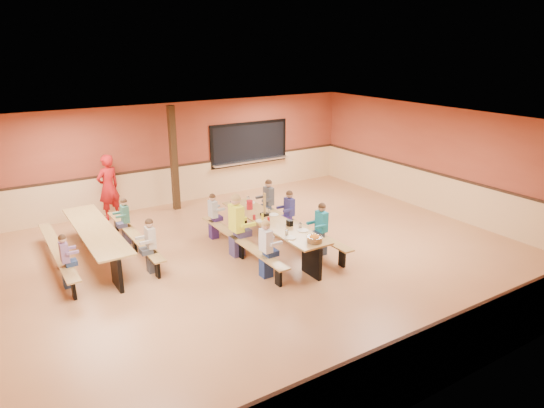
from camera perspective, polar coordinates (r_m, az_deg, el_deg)
ground at (r=10.90m, az=-1.45°, el=-6.72°), size 12.00×12.00×0.00m
room_envelope at (r=10.62m, az=-1.48°, el=-3.35°), size 12.04×10.04×3.02m
kitchen_pass_through at (r=15.77m, az=-2.67°, el=6.92°), size 2.78×0.28×1.38m
structural_post at (r=14.11m, az=-11.48°, el=5.24°), size 0.18×0.18×3.00m
cafeteria_table_main at (r=11.25m, az=-0.01°, el=-2.98°), size 1.91×3.70×0.74m
cafeteria_table_second at (r=11.44m, az=-19.95°, el=-3.76°), size 1.91×3.70×0.74m
seated_child_white_left at (r=9.97m, az=-0.72°, el=-5.34°), size 0.38×0.31×1.23m
seated_adult_yellow at (r=10.94m, az=-4.19°, el=-2.57°), size 0.48×0.39×1.44m
seated_child_grey_left at (r=12.02m, az=-6.94°, el=-1.47°), size 0.33×0.27×1.13m
seated_child_teal_right at (r=11.06m, az=5.81°, el=-2.99°), size 0.37×0.31×1.22m
seated_child_navy_right at (r=12.04m, az=2.04°, el=-1.20°), size 0.35×0.29×1.18m
seated_child_char_right at (r=12.80m, az=-0.40°, el=0.14°), size 0.38×0.31×1.23m
seated_child_purple_sec at (r=10.40m, az=-23.13°, el=-6.23°), size 0.32×0.26×1.10m
seated_child_green_sec at (r=12.14m, az=-16.83°, el=-1.98°), size 0.33×0.27×1.12m
seated_child_tan_sec at (r=10.49m, az=-14.05°, el=-4.82°), size 0.35×0.29×1.18m
standing_woman at (r=13.87m, az=-18.69°, el=1.87°), size 0.77×0.64×1.82m
punch_pitcher at (r=11.91m, az=-2.65°, el=-0.09°), size 0.16×0.16×0.22m
chip_bowl at (r=9.99m, az=5.04°, el=-4.09°), size 0.32×0.32×0.15m
napkin_dispenser at (r=10.84m, az=2.09°, el=-2.25°), size 0.10×0.14×0.13m
condiment_mustard at (r=11.13m, az=-1.13°, el=-1.57°), size 0.06×0.06×0.17m
condiment_ketchup at (r=10.93m, az=-0.41°, el=-1.95°), size 0.06×0.06×0.17m
table_paddle at (r=11.45m, az=-0.88°, el=-0.72°), size 0.16×0.16×0.56m
place_settings at (r=11.15m, az=-0.01°, el=-1.69°), size 0.65×3.30×0.11m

